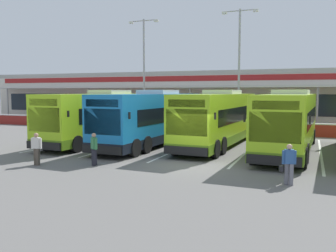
{
  "coord_description": "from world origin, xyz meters",
  "views": [
    {
      "loc": [
        5.68,
        -17.44,
        3.65
      ],
      "look_at": [
        -2.31,
        3.0,
        1.6
      ],
      "focal_mm": 39.22,
      "sensor_mm": 36.0,
      "label": 1
    }
  ],
  "objects_px": {
    "lamp_post_centre": "(239,62)",
    "coach_bus_centre": "(218,120)",
    "coach_bus_right_centre": "(289,123)",
    "lamp_post_west": "(144,66)",
    "pedestrian_in_dark_coat": "(94,148)",
    "coach_bus_leftmost": "(103,118)",
    "coach_bus_left_centre": "(152,119)",
    "pedestrian_near_bin": "(37,148)",
    "pedestrian_with_handbag": "(288,163)"
  },
  "relations": [
    {
      "from": "coach_bus_leftmost",
      "to": "lamp_post_centre",
      "type": "height_order",
      "value": "lamp_post_centre"
    },
    {
      "from": "coach_bus_right_centre",
      "to": "pedestrian_with_handbag",
      "type": "distance_m",
      "value": 8.24
    },
    {
      "from": "pedestrian_near_bin",
      "to": "lamp_post_west",
      "type": "height_order",
      "value": "lamp_post_west"
    },
    {
      "from": "coach_bus_leftmost",
      "to": "pedestrian_in_dark_coat",
      "type": "height_order",
      "value": "coach_bus_leftmost"
    },
    {
      "from": "coach_bus_leftmost",
      "to": "coach_bus_right_centre",
      "type": "relative_size",
      "value": 1.0
    },
    {
      "from": "coach_bus_centre",
      "to": "coach_bus_right_centre",
      "type": "relative_size",
      "value": 1.0
    },
    {
      "from": "coach_bus_left_centre",
      "to": "pedestrian_near_bin",
      "type": "relative_size",
      "value": 7.56
    },
    {
      "from": "pedestrian_with_handbag",
      "to": "pedestrian_in_dark_coat",
      "type": "distance_m",
      "value": 9.22
    },
    {
      "from": "coach_bus_right_centre",
      "to": "lamp_post_west",
      "type": "bearing_deg",
      "value": 142.54
    },
    {
      "from": "lamp_post_centre",
      "to": "coach_bus_centre",
      "type": "bearing_deg",
      "value": -87.71
    },
    {
      "from": "coach_bus_centre",
      "to": "coach_bus_leftmost",
      "type": "bearing_deg",
      "value": -171.63
    },
    {
      "from": "lamp_post_west",
      "to": "coach_bus_left_centre",
      "type": "bearing_deg",
      "value": -62.56
    },
    {
      "from": "coach_bus_centre",
      "to": "pedestrian_with_handbag",
      "type": "height_order",
      "value": "coach_bus_centre"
    },
    {
      "from": "coach_bus_leftmost",
      "to": "pedestrian_in_dark_coat",
      "type": "relative_size",
      "value": 7.56
    },
    {
      "from": "pedestrian_in_dark_coat",
      "to": "pedestrian_near_bin",
      "type": "xyz_separation_m",
      "value": [
        -2.71,
        -0.99,
        0.0
      ]
    },
    {
      "from": "coach_bus_centre",
      "to": "pedestrian_in_dark_coat",
      "type": "distance_m",
      "value": 9.78
    },
    {
      "from": "coach_bus_centre",
      "to": "lamp_post_west",
      "type": "distance_m",
      "value": 15.27
    },
    {
      "from": "coach_bus_leftmost",
      "to": "lamp_post_centre",
      "type": "xyz_separation_m",
      "value": [
        7.87,
        10.44,
        4.5
      ]
    },
    {
      "from": "coach_bus_right_centre",
      "to": "pedestrian_in_dark_coat",
      "type": "xyz_separation_m",
      "value": [
        -8.73,
        -7.69,
        -0.91
      ]
    },
    {
      "from": "coach_bus_centre",
      "to": "lamp_post_west",
      "type": "height_order",
      "value": "lamp_post_west"
    },
    {
      "from": "pedestrian_in_dark_coat",
      "to": "pedestrian_near_bin",
      "type": "distance_m",
      "value": 2.88
    },
    {
      "from": "coach_bus_centre",
      "to": "lamp_post_centre",
      "type": "height_order",
      "value": "lamp_post_centre"
    },
    {
      "from": "coach_bus_right_centre",
      "to": "pedestrian_in_dark_coat",
      "type": "bearing_deg",
      "value": -138.63
    },
    {
      "from": "coach_bus_leftmost",
      "to": "lamp_post_west",
      "type": "height_order",
      "value": "lamp_post_west"
    },
    {
      "from": "coach_bus_centre",
      "to": "coach_bus_right_centre",
      "type": "xyz_separation_m",
      "value": [
        4.58,
        -1.12,
        0.0
      ]
    },
    {
      "from": "coach_bus_leftmost",
      "to": "coach_bus_right_centre",
      "type": "distance_m",
      "value": 12.82
    },
    {
      "from": "lamp_post_west",
      "to": "lamp_post_centre",
      "type": "xyz_separation_m",
      "value": [
        9.96,
        -1.08,
        0.0
      ]
    },
    {
      "from": "lamp_post_west",
      "to": "lamp_post_centre",
      "type": "distance_m",
      "value": 10.02
    },
    {
      "from": "coach_bus_leftmost",
      "to": "coach_bus_left_centre",
      "type": "distance_m",
      "value": 3.94
    },
    {
      "from": "pedestrian_near_bin",
      "to": "lamp_post_centre",
      "type": "relative_size",
      "value": 0.15
    },
    {
      "from": "coach_bus_leftmost",
      "to": "coach_bus_centre",
      "type": "xyz_separation_m",
      "value": [
        8.24,
        1.21,
        0.0
      ]
    },
    {
      "from": "coach_bus_right_centre",
      "to": "pedestrian_near_bin",
      "type": "bearing_deg",
      "value": -142.82
    },
    {
      "from": "coach_bus_left_centre",
      "to": "coach_bus_centre",
      "type": "distance_m",
      "value": 4.49
    },
    {
      "from": "pedestrian_with_handbag",
      "to": "lamp_post_west",
      "type": "bearing_deg",
      "value": 128.14
    },
    {
      "from": "coach_bus_centre",
      "to": "pedestrian_with_handbag",
      "type": "bearing_deg",
      "value": -61.43
    },
    {
      "from": "coach_bus_right_centre",
      "to": "pedestrian_in_dark_coat",
      "type": "distance_m",
      "value": 11.66
    },
    {
      "from": "coach_bus_centre",
      "to": "coach_bus_right_centre",
      "type": "bearing_deg",
      "value": -13.75
    },
    {
      "from": "coach_bus_right_centre",
      "to": "coach_bus_left_centre",
      "type": "bearing_deg",
      "value": -178.84
    },
    {
      "from": "pedestrian_with_handbag",
      "to": "lamp_post_west",
      "type": "distance_m",
      "value": 25.5
    },
    {
      "from": "pedestrian_near_bin",
      "to": "lamp_post_centre",
      "type": "xyz_separation_m",
      "value": [
        6.48,
        19.02,
        5.42
      ]
    },
    {
      "from": "coach_bus_leftmost",
      "to": "pedestrian_in_dark_coat",
      "type": "distance_m",
      "value": 8.68
    },
    {
      "from": "coach_bus_right_centre",
      "to": "lamp_post_centre",
      "type": "height_order",
      "value": "lamp_post_centre"
    },
    {
      "from": "coach_bus_right_centre",
      "to": "pedestrian_near_bin",
      "type": "height_order",
      "value": "coach_bus_right_centre"
    },
    {
      "from": "pedestrian_with_handbag",
      "to": "lamp_post_west",
      "type": "xyz_separation_m",
      "value": [
        -15.39,
        19.6,
        5.43
      ]
    },
    {
      "from": "lamp_post_centre",
      "to": "coach_bus_leftmost",
      "type": "bearing_deg",
      "value": -127.01
    },
    {
      "from": "lamp_post_west",
      "to": "coach_bus_right_centre",
      "type": "bearing_deg",
      "value": -37.46
    },
    {
      "from": "lamp_post_west",
      "to": "coach_bus_centre",
      "type": "bearing_deg",
      "value": -44.94
    },
    {
      "from": "pedestrian_near_bin",
      "to": "coach_bus_left_centre",
      "type": "bearing_deg",
      "value": 73.3
    },
    {
      "from": "coach_bus_leftmost",
      "to": "lamp_post_west",
      "type": "bearing_deg",
      "value": 100.28
    },
    {
      "from": "pedestrian_with_handbag",
      "to": "lamp_post_west",
      "type": "relative_size",
      "value": 0.15
    }
  ]
}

